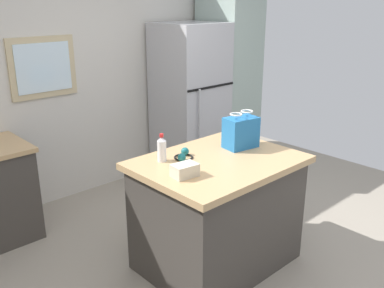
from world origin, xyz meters
name	(u,v)px	position (x,y,z in m)	size (l,w,h in m)	color
ground	(230,269)	(0.00, 0.00, 0.00)	(5.99, 5.99, 0.00)	#9E9384
back_wall	(81,77)	(-0.01, 2.20, 1.30)	(4.99, 0.13, 2.59)	silver
kitchen_island	(217,212)	(-0.01, 0.15, 0.46)	(1.25, 0.94, 0.92)	#423D38
refrigerator	(190,101)	(1.19, 1.77, 0.92)	(0.75, 0.75, 1.84)	#B7B7BC
tall_cabinet	(228,79)	(1.87, 1.77, 1.10)	(0.58, 0.67, 2.20)	#9EB2A8
shopping_bag	(241,132)	(0.33, 0.22, 1.05)	(0.29, 0.21, 0.30)	#236BAD
small_box	(185,170)	(-0.42, 0.08, 0.97)	(0.18, 0.12, 0.09)	beige
bottle	(162,149)	(-0.35, 0.42, 1.02)	(0.07, 0.07, 0.22)	white
ear_defenders	(183,155)	(-0.19, 0.35, 0.94)	(0.21, 0.21, 0.06)	black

